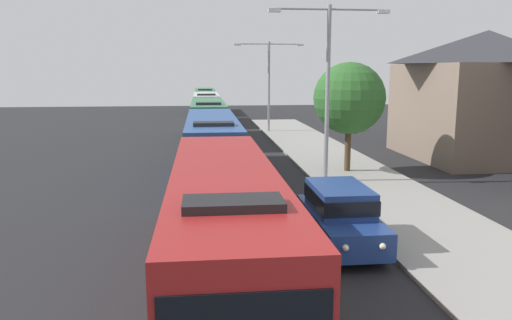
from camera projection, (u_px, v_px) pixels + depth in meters
bus_lead at (224, 222)px, 12.41m from camera, size 2.58×12.03×3.21m
bus_second_in_line at (212, 144)px, 25.43m from camera, size 2.58×12.31×3.21m
bus_middle at (208, 119)px, 38.80m from camera, size 2.58×12.29×3.21m
bus_fourth_in_line at (206, 107)px, 51.80m from camera, size 2.58×11.63×3.21m
bus_rear at (205, 100)px, 64.38m from camera, size 2.58×11.78×3.21m
white_suv at (340, 213)px, 15.49m from camera, size 1.86×4.72×1.90m
streetlamp_mid at (328, 76)px, 23.29m from camera, size 5.65×0.28×8.22m
streetlamp_far at (269, 76)px, 43.42m from camera, size 6.02×0.28×7.72m
roadside_tree at (349, 99)px, 25.94m from camera, size 3.74×3.74×5.71m
house_distant_gabled at (484, 94)px, 30.69m from camera, size 8.92×9.97×7.81m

